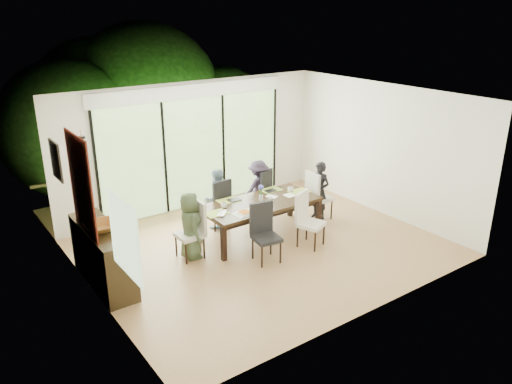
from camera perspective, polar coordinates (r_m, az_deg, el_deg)
floor at (r=9.09m, az=0.92°, el=-6.40°), size 6.00×5.00×0.01m
ceiling at (r=8.23m, az=1.03°, el=10.69°), size 6.00×5.00×0.01m
wall_back at (r=10.60m, az=-7.14°, el=5.25°), size 6.00×0.02×2.70m
wall_front at (r=6.85m, az=13.55°, el=-3.83°), size 6.00×0.02×2.70m
wall_left at (r=7.30m, az=-18.43°, el=-2.77°), size 0.02×5.00×2.70m
wall_right at (r=10.56m, az=14.29°, el=4.71°), size 0.02×5.00×2.70m
glass_doors at (r=10.61m, az=-7.00°, el=4.43°), size 4.20×0.02×2.30m
blinds_header at (r=10.32m, az=-7.28°, el=11.37°), size 4.40×0.06×0.28m
mullion_a at (r=9.82m, az=-17.75°, el=2.28°), size 0.05×0.04×2.30m
mullion_b at (r=10.30m, az=-10.39°, el=3.75°), size 0.05×0.04×2.30m
mullion_c at (r=10.93m, az=-3.75°, el=5.03°), size 0.05×0.04×2.30m
mullion_d at (r=11.70m, az=2.11°, el=6.09°), size 0.05×0.04×2.30m
side_window at (r=6.20m, az=-14.79°, el=-5.05°), size 0.02×0.90×1.00m
deck at (r=11.79m, az=-8.92°, el=-0.43°), size 6.00×1.80×0.10m
rail_top at (r=12.28m, az=-10.77°, el=3.28°), size 6.00×0.08×0.06m
foliage_left at (r=12.39m, az=-20.64°, el=6.75°), size 3.20×3.20×3.20m
foliage_mid at (r=13.58m, az=-12.51°, el=10.22°), size 4.00×4.00×4.00m
foliage_right at (r=13.79m, az=-4.05°, el=8.51°), size 2.80×2.80×2.80m
foliage_far at (r=13.91m, az=-17.44°, el=9.26°), size 3.60×3.60×3.60m
table_top at (r=9.27m, az=0.50°, el=-1.29°), size 2.22×1.02×0.06m
table_apron at (r=9.30m, az=0.50°, el=-1.77°), size 2.04×0.83×0.09m
table_leg_fl at (r=8.53m, az=-3.71°, el=-5.89°), size 0.08×0.08×0.64m
table_leg_fr at (r=9.73m, az=7.15°, el=-2.58°), size 0.08×0.08×0.64m
table_leg_bl at (r=9.21m, az=-6.55°, el=-3.93°), size 0.08×0.08×0.64m
table_leg_br at (r=10.33m, az=3.95°, el=-1.07°), size 0.08×0.08×0.64m
chair_left_end at (r=8.61m, az=-7.64°, el=-4.40°), size 0.43×0.43×1.02m
chair_right_end at (r=10.22m, az=7.32°, el=-0.30°), size 0.45×0.45×1.02m
chair_far_left at (r=9.76m, az=-4.58°, el=-1.21°), size 0.47×0.47×1.02m
chair_far_right at (r=10.27m, az=0.20°, el=-0.02°), size 0.56×0.56×1.02m
chair_near_left at (r=8.42m, az=1.22°, el=-4.81°), size 0.49×0.49×1.02m
chair_near_right at (r=9.00m, az=6.35°, el=-3.20°), size 0.55×0.55×1.02m
person_left_end at (r=8.58m, az=-7.55°, el=-3.84°), size 0.44×0.61×1.19m
person_right_end at (r=10.18m, az=7.26°, el=0.14°), size 0.46×0.62×1.19m
person_far_left at (r=9.71m, az=-4.53°, el=-0.76°), size 0.60×0.42×1.19m
person_far_right at (r=10.22m, az=0.27°, el=0.41°), size 0.57×0.37×1.19m
placemat_left at (r=8.77m, az=-4.53°, el=-2.44°), size 0.41×0.30×0.01m
placemat_right at (r=9.81m, az=5.00°, el=0.07°), size 0.41×0.30×0.01m
placemat_far_l at (r=9.33m, az=-3.18°, el=-0.97°), size 0.41×0.30×0.01m
placemat_far_r at (r=9.86m, az=1.72°, el=0.26°), size 0.41×0.30×0.01m
placemat_paper at (r=8.74m, az=-1.27°, el=-2.48°), size 0.41×0.30×0.01m
tablet_far_l at (r=9.34m, az=-2.50°, el=-0.88°), size 0.24×0.17×0.01m
tablet_far_r at (r=9.80m, az=1.67°, el=0.16°), size 0.22×0.16×0.01m
papers at (r=9.62m, az=4.05°, el=-0.32°), size 0.28×0.20×0.00m
platter_base at (r=8.73m, az=-1.27°, el=-2.39°), size 0.24×0.24×0.02m
platter_snacks at (r=8.73m, az=-1.27°, el=-2.29°), size 0.19×0.19×0.01m
vase at (r=9.30m, az=0.57°, el=-0.66°), size 0.07×0.07×0.11m
hyacinth_stems at (r=9.26m, az=0.57°, el=-0.02°), size 0.04×0.04×0.15m
hyacinth_blooms at (r=9.23m, az=0.58°, el=0.52°), size 0.10×0.10×0.10m
laptop at (r=8.74m, az=-3.63°, el=-2.44°), size 0.35×0.36×0.02m
cup_a at (r=9.00m, az=-3.67°, el=-1.53°), size 0.16×0.16×0.09m
cup_b at (r=9.25m, az=1.62°, el=-0.88°), size 0.11×0.11×0.09m
cup_c at (r=9.78m, az=3.96°, el=0.29°), size 0.15×0.15×0.09m
book at (r=9.43m, az=1.55°, el=-0.67°), size 0.22×0.25×0.02m
sideboard at (r=8.14m, az=-17.09°, el=-7.00°), size 0.47×1.68×0.95m
bowl at (r=7.83m, az=-17.25°, el=-3.80°), size 0.50×0.50×0.12m
candlestick_base at (r=8.24m, az=-18.25°, el=-2.98°), size 0.11×0.11×0.04m
candlestick_shaft at (r=8.01m, az=-18.77°, el=1.38°), size 0.03×0.03×1.32m
candlestick_pan at (r=7.83m, az=-19.31°, el=5.90°), size 0.11×0.11×0.03m
candle at (r=7.82m, az=-19.36°, el=6.35°), size 0.04×0.04×0.11m
tapestry at (r=7.56m, az=-19.37°, el=0.73°), size 0.02×1.00×1.50m
art_frame at (r=8.75m, az=-21.92°, el=3.36°), size 0.03×0.55×0.65m
art_canvas at (r=8.75m, az=-21.80°, el=3.39°), size 0.01×0.45×0.55m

